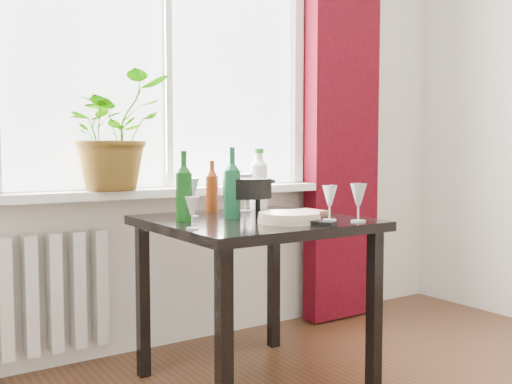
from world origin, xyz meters
TOP-DOWN VIEW (x-y plane):
  - window at (0.00, 2.22)m, footprint 1.72×0.08m
  - windowsill at (0.00, 2.15)m, footprint 1.72×0.20m
  - curtain at (1.12, 2.12)m, footprint 0.50×0.12m
  - radiator at (-0.75, 2.18)m, footprint 0.80×0.10m
  - table at (0.10, 1.55)m, footprint 0.85×0.85m
  - potted_plant at (-0.32, 2.13)m, footprint 0.61×0.57m
  - wine_bottle_left at (-0.19, 1.64)m, footprint 0.09×0.09m
  - wine_bottle_right at (0.03, 1.62)m, footprint 0.09×0.09m
  - bottle_amber at (0.08, 1.89)m, footprint 0.07×0.07m
  - cleaning_bottle at (0.36, 1.90)m, footprint 0.10×0.10m
  - wineglass_front_right at (0.32, 1.31)m, footprint 0.08×0.08m
  - wineglass_far_right at (0.39, 1.21)m, footprint 0.09×0.09m
  - wineglass_back_center at (0.22, 1.81)m, footprint 0.08×0.08m
  - wineglass_back_left at (-0.10, 1.74)m, footprint 0.09×0.09m
  - wineglass_front_left at (-0.28, 1.38)m, footprint 0.05×0.05m
  - plate_stack at (0.14, 1.34)m, footprint 0.33×0.33m
  - fondue_pot at (0.12, 1.63)m, footprint 0.31×0.29m
  - tv_remote at (0.17, 1.23)m, footprint 0.11×0.19m
  - cutting_board at (0.37, 1.59)m, footprint 0.26×0.18m

SIDE VIEW (x-z plane):
  - radiator at x=-0.75m, z-range 0.10..0.66m
  - table at x=0.10m, z-range 0.28..1.02m
  - cutting_board at x=0.37m, z-range 0.74..0.75m
  - tv_remote at x=0.17m, z-range 0.74..0.76m
  - plate_stack at x=0.14m, z-range 0.74..0.78m
  - wineglass_front_left at x=-0.28m, z-range 0.74..0.86m
  - wineglass_front_right at x=0.32m, z-range 0.74..0.89m
  - wineglass_far_right at x=0.39m, z-range 0.74..0.90m
  - fondue_pot at x=0.12m, z-range 0.74..0.91m
  - windowsill at x=0.00m, z-range 0.80..0.84m
  - wineglass_back_left at x=-0.10m, z-range 0.74..0.92m
  - wineglass_back_center at x=0.22m, z-range 0.74..0.93m
  - bottle_amber at x=0.08m, z-range 0.74..0.99m
  - wine_bottle_left at x=-0.19m, z-range 0.74..1.03m
  - wine_bottle_right at x=0.03m, z-range 0.74..1.05m
  - cleaning_bottle at x=0.36m, z-range 0.74..1.05m
  - potted_plant at x=-0.32m, z-range 0.85..1.40m
  - curtain at x=1.12m, z-range 0.01..2.58m
  - window at x=0.00m, z-range 0.79..2.41m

